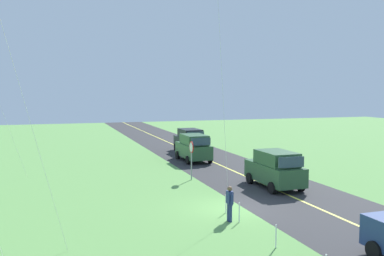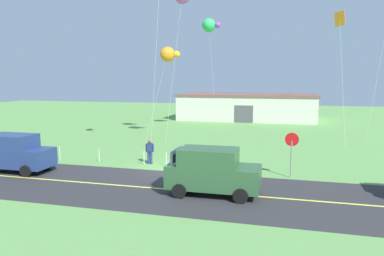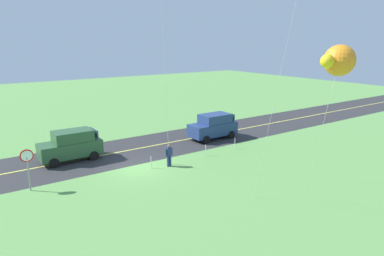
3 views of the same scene
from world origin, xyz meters
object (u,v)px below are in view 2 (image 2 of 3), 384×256
at_px(person_adult_near, 150,151).
at_px(car_parked_west_near, 15,152).
at_px(kite_orange_near, 340,21).
at_px(kite_blue_mid, 210,25).
at_px(kite_yellow_high, 168,54).
at_px(warehouse_distant, 248,106).
at_px(stop_sign, 292,146).
at_px(car_suv_foreground, 212,171).

bearing_deg(person_adult_near, car_parked_west_near, -59.61).
height_order(car_parked_west_near, kite_orange_near, kite_orange_near).
bearing_deg(kite_blue_mid, kite_yellow_high, -119.60).
distance_m(kite_yellow_high, kite_orange_near, 15.25).
bearing_deg(warehouse_distant, kite_orange_near, -60.91).
relative_size(kite_yellow_high, warehouse_distant, 0.46).
bearing_deg(stop_sign, car_suv_foreground, -131.66).
bearing_deg(person_adult_near, kite_yellow_high, -166.66).
height_order(car_parked_west_near, stop_sign, stop_sign).
bearing_deg(car_parked_west_near, person_adult_near, 29.15).
height_order(car_parked_west_near, kite_yellow_high, kite_yellow_high).
relative_size(stop_sign, kite_blue_mid, 0.22).
height_order(person_adult_near, kite_blue_mid, kite_blue_mid).
bearing_deg(car_parked_west_near, kite_yellow_high, 72.23).
bearing_deg(stop_sign, kite_orange_near, 74.70).
distance_m(kite_orange_near, warehouse_distant, 21.41).
height_order(car_suv_foreground, stop_sign, stop_sign).
xyz_separation_m(stop_sign, person_adult_near, (-8.92, 1.15, -0.94)).
bearing_deg(kite_blue_mid, car_parked_west_near, -110.94).
bearing_deg(kite_yellow_high, stop_sign, -46.93).
relative_size(car_parked_west_near, person_adult_near, 2.75).
xyz_separation_m(kite_orange_near, warehouse_distant, (-9.52, 17.11, -8.65)).
bearing_deg(kite_blue_mid, person_adult_near, -91.77).
bearing_deg(car_parked_west_near, car_suv_foreground, -6.11).
bearing_deg(person_adult_near, kite_orange_near, 135.66).
distance_m(kite_yellow_high, warehouse_distant, 20.28).
distance_m(kite_blue_mid, kite_yellow_high, 6.55).
bearing_deg(kite_orange_near, car_suv_foreground, -112.66).
height_order(car_suv_foreground, kite_orange_near, kite_orange_near).
height_order(car_suv_foreground, kite_blue_mid, kite_blue_mid).
xyz_separation_m(car_suv_foreground, person_adult_near, (-5.25, 5.28, -0.29)).
bearing_deg(car_suv_foreground, car_parked_west_near, 173.89).
xyz_separation_m(car_suv_foreground, kite_yellow_high, (-7.58, 16.16, 6.63)).
relative_size(car_suv_foreground, car_parked_west_near, 1.00).
bearing_deg(warehouse_distant, kite_blue_mid, -100.83).
relative_size(car_suv_foreground, person_adult_near, 2.75).
xyz_separation_m(kite_blue_mid, kite_orange_near, (12.12, -3.50, -0.58)).
distance_m(stop_sign, warehouse_distant, 31.17).
height_order(kite_blue_mid, kite_yellow_high, kite_blue_mid).
xyz_separation_m(stop_sign, kite_orange_near, (3.70, 13.52, 8.61)).
bearing_deg(kite_yellow_high, person_adult_near, -77.90).
height_order(car_parked_west_near, kite_blue_mid, kite_blue_mid).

